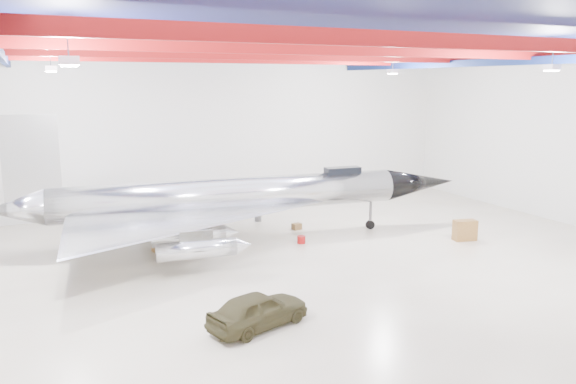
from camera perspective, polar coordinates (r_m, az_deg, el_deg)
name	(u,v)px	position (r m, az deg, el deg)	size (l,w,h in m)	color
floor	(290,267)	(28.14, 0.16, -7.66)	(40.00, 40.00, 0.00)	#BBAB94
wall_back	(201,132)	(40.87, -8.82, 6.03)	(40.00, 40.00, 0.00)	silver
ceiling	(290,39)	(26.69, 0.18, 15.29)	(40.00, 40.00, 0.00)	#0A0F38
ceiling_structure	(290,54)	(26.65, 0.18, 13.84)	(39.50, 29.50, 1.08)	maroon
jet_aircraft	(231,200)	(32.03, -5.83, -0.82)	(27.41, 17.27, 7.48)	silver
jeep	(258,310)	(21.49, -3.05, -11.85)	(1.63, 4.04, 1.38)	#39341C
desk	(465,230)	(34.18, 17.52, -3.72)	(1.30, 0.65, 1.19)	brown
crate_ply	(158,248)	(31.43, -13.12, -5.57)	(0.53, 0.42, 0.37)	olive
toolbox_red	(207,232)	(34.34, -8.18, -4.03)	(0.39, 0.31, 0.27)	#A81011
engine_drum	(226,242)	(31.83, -6.33, -5.11)	(0.43, 0.43, 0.38)	#59595B
parts_bin	(297,226)	(35.05, 0.89, -3.51)	(0.54, 0.43, 0.38)	olive
crate_small	(161,245)	(32.07, -12.76, -5.30)	(0.40, 0.32, 0.28)	#59595B
tool_chest	(301,240)	(32.10, 1.36, -4.86)	(0.47, 0.47, 0.42)	#A81011
oil_barrel	(213,236)	(33.18, -7.58, -4.44)	(0.57, 0.46, 0.40)	olive
spares_box	(258,218)	(37.13, -3.06, -2.66)	(0.46, 0.46, 0.41)	#59595B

